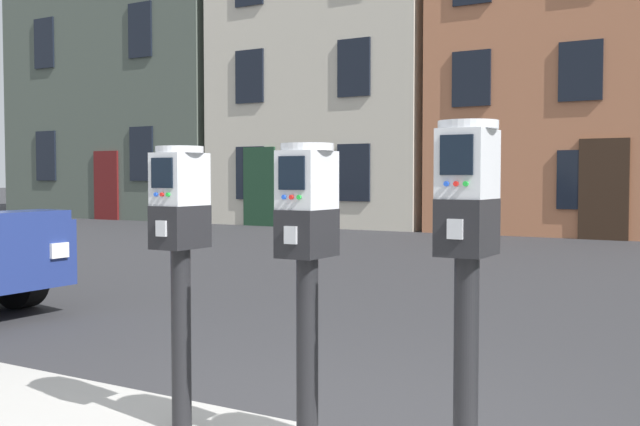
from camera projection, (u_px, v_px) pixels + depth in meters
The scene contains 6 objects.
parking_meter_near_kerb at pixel (180, 235), 3.43m from camera, with size 0.22×0.25×1.30m.
parking_meter_twin_adjacent at pixel (307, 243), 3.08m from camera, with size 0.22×0.25×1.30m.
parking_meter_end_of_row at pixel (467, 239), 2.72m from camera, with size 0.22×0.25×1.36m.
townhouse_cream_stone at pixel (165, 57), 26.13m from camera, with size 8.45×6.74×10.86m.
townhouse_brick_corner at pixel (354, 44), 21.80m from camera, with size 6.35×5.91×10.28m.
townhouse_brownstone at pixel (611, 44), 18.48m from camera, with size 7.13×6.55×9.07m.
Camera 1 is at (1.79, -2.77, 1.30)m, focal length 42.58 mm.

